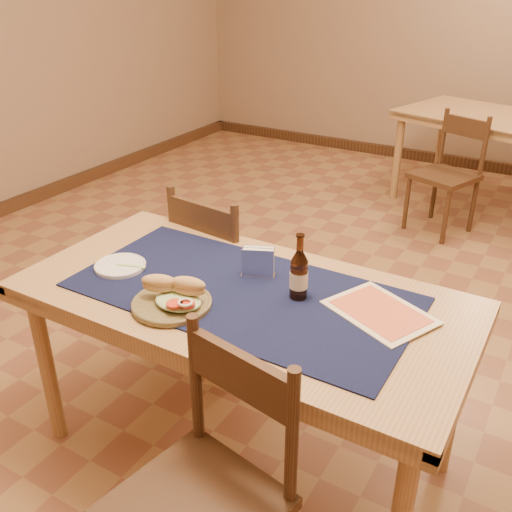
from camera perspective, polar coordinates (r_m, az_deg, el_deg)
The scene contains 13 objects.
room at distance 2.47m, azimuth 8.70°, elevation 17.96°, with size 6.04×7.04×2.84m.
main_table at distance 2.05m, azimuth -1.43°, elevation -5.63°, with size 1.60×0.80×0.75m.
placemat at distance 2.01m, azimuth -1.45°, elevation -3.58°, with size 1.20×0.60×0.01m, color #0E1436.
baseboard at distance 2.99m, azimuth 6.91°, elevation -8.47°, with size 6.00×7.00×0.10m.
chair_main_far at distance 2.71m, azimuth -3.02°, elevation -1.70°, with size 0.47×0.47×0.92m.
chair_main_near at distance 1.71m, azimuth -5.04°, elevation -22.59°, with size 0.49×0.49×0.91m.
chair_back_near at distance 4.40m, azimuth 18.63°, elevation 7.95°, with size 0.51×0.51×0.86m.
sandwich_plate at distance 1.93m, azimuth -8.23°, elevation -4.23°, with size 0.27×0.27×0.10m.
side_plate at distance 2.22m, azimuth -13.43°, elevation -0.91°, with size 0.19×0.19×0.02m.
fork at distance 2.19m, azimuth -12.19°, elevation -0.99°, with size 0.11×0.05×0.00m.
beer_bottle at distance 1.94m, azimuth 4.31°, elevation -1.87°, with size 0.06×0.06×0.24m.
napkin_holder at distance 2.08m, azimuth 0.20°, elevation -0.68°, with size 0.13×0.09×0.11m.
menu_card at distance 1.93m, azimuth 12.29°, elevation -5.49°, with size 0.40×0.36×0.01m.
Camera 1 is at (0.92, -2.26, 1.77)m, focal length 40.00 mm.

